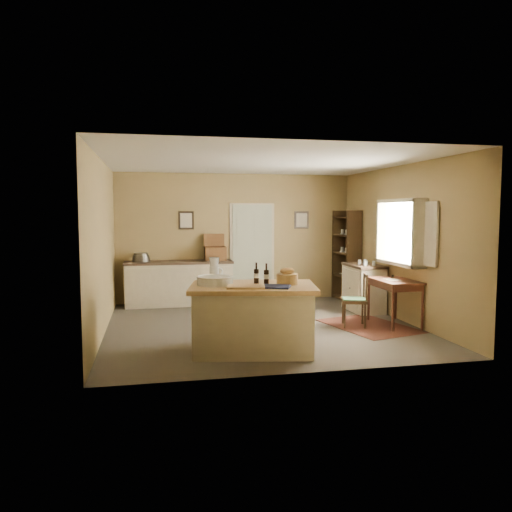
% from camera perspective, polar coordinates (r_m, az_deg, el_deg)
% --- Properties ---
extents(ground, '(5.00, 5.00, 0.00)m').
position_cam_1_polar(ground, '(8.38, 0.57, -7.98)').
color(ground, '#63594C').
rests_on(ground, ground).
extents(wall_back, '(5.00, 0.10, 2.70)m').
position_cam_1_polar(wall_back, '(10.64, -2.32, 2.12)').
color(wall_back, '#9B804B').
rests_on(wall_back, ground).
extents(wall_front, '(5.00, 0.10, 2.70)m').
position_cam_1_polar(wall_front, '(5.78, 5.91, -0.30)').
color(wall_front, '#9B804B').
rests_on(wall_front, ground).
extents(wall_left, '(0.10, 5.00, 2.70)m').
position_cam_1_polar(wall_left, '(8.03, -17.13, 0.98)').
color(wall_left, '#9B804B').
rests_on(wall_left, ground).
extents(wall_right, '(0.10, 5.00, 2.70)m').
position_cam_1_polar(wall_right, '(9.06, 16.22, 1.43)').
color(wall_right, '#9B804B').
rests_on(wall_right, ground).
extents(ceiling, '(5.00, 5.00, 0.00)m').
position_cam_1_polar(ceiling, '(8.21, 0.58, 10.71)').
color(ceiling, silver).
rests_on(ceiling, wall_back).
extents(door, '(0.97, 0.06, 2.11)m').
position_cam_1_polar(door, '(10.69, -0.44, 0.55)').
color(door, '#AFB699').
rests_on(door, ground).
extents(framed_prints, '(2.82, 0.02, 0.38)m').
position_cam_1_polar(framed_prints, '(10.64, -1.25, 4.11)').
color(framed_prints, black).
rests_on(framed_prints, ground).
extents(window, '(0.25, 1.99, 1.12)m').
position_cam_1_polar(window, '(8.84, 16.42, 2.64)').
color(window, beige).
rests_on(window, ground).
extents(work_island, '(1.84, 1.38, 1.20)m').
position_cam_1_polar(work_island, '(6.79, -0.44, -6.90)').
color(work_island, beige).
rests_on(work_island, ground).
extents(sideboard, '(2.17, 0.62, 1.18)m').
position_cam_1_polar(sideboard, '(10.29, -8.74, -2.90)').
color(sideboard, beige).
rests_on(sideboard, ground).
extents(rug, '(1.46, 1.82, 0.01)m').
position_cam_1_polar(rug, '(8.56, 12.78, -7.80)').
color(rug, '#472014').
rests_on(rug, ground).
extents(writing_desk, '(0.59, 0.97, 0.82)m').
position_cam_1_polar(writing_desk, '(8.64, 15.58, -3.24)').
color(writing_desk, '#3E1D13').
rests_on(writing_desk, ground).
extents(desk_chair, '(0.50, 0.50, 0.86)m').
position_cam_1_polar(desk_chair, '(8.41, 11.13, -5.04)').
color(desk_chair, black).
rests_on(desk_chair, ground).
extents(right_cabinet, '(0.55, 0.98, 0.99)m').
position_cam_1_polar(right_cabinet, '(9.77, 12.20, -3.50)').
color(right_cabinet, beige).
rests_on(right_cabinet, ground).
extents(shelving_unit, '(0.33, 0.87, 1.92)m').
position_cam_1_polar(shelving_unit, '(10.83, 10.49, 0.02)').
color(shelving_unit, black).
rests_on(shelving_unit, ground).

